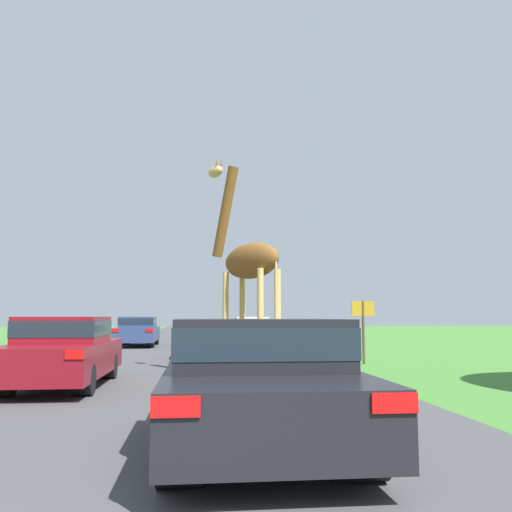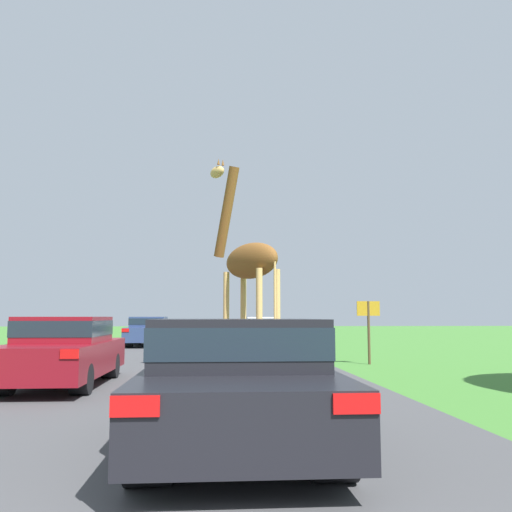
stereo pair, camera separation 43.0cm
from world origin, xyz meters
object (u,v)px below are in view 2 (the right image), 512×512
(car_far_ahead, at_px, (214,339))
(car_verge_right, at_px, (64,349))
(giraffe_near_road, at_px, (247,262))
(sign_post, at_px, (369,320))
(car_queue_right, at_px, (262,329))
(car_lead_maroon, at_px, (237,380))
(car_queue_left, at_px, (149,330))

(car_far_ahead, height_order, car_verge_right, car_verge_right)
(giraffe_near_road, relative_size, sign_post, 2.89)
(giraffe_near_road, distance_m, car_queue_right, 17.33)
(car_queue_right, bearing_deg, car_lead_maroon, -95.59)
(car_lead_maroon, xyz_separation_m, car_far_ahead, (-0.29, 12.84, -0.08))
(giraffe_near_road, bearing_deg, sign_post, 11.59)
(car_verge_right, bearing_deg, giraffe_near_road, 13.16)
(car_verge_right, height_order, sign_post, sign_post)
(car_queue_right, distance_m, car_queue_left, 6.38)
(car_lead_maroon, bearing_deg, car_queue_left, 99.42)
(car_queue_left, distance_m, car_verge_right, 15.40)
(car_far_ahead, bearing_deg, car_queue_left, 111.30)
(giraffe_near_road, relative_size, car_lead_maroon, 1.38)
(car_queue_right, height_order, car_far_ahead, car_queue_right)
(giraffe_near_road, height_order, sign_post, giraffe_near_road)
(car_queue_left, bearing_deg, car_far_ahead, -68.70)
(sign_post, bearing_deg, car_verge_right, -149.78)
(car_verge_right, bearing_deg, car_queue_left, 90.49)
(car_lead_maroon, distance_m, sign_post, 11.09)
(car_queue_right, relative_size, sign_post, 2.27)
(car_far_ahead, bearing_deg, car_verge_right, -113.20)
(car_verge_right, relative_size, sign_post, 2.45)
(car_lead_maroon, relative_size, car_queue_left, 0.82)
(car_verge_right, bearing_deg, car_lead_maroon, -59.28)
(car_far_ahead, distance_m, sign_post, 5.41)
(car_verge_right, bearing_deg, car_queue_right, 72.51)
(car_verge_right, distance_m, sign_post, 8.97)
(giraffe_near_road, relative_size, car_queue_left, 1.13)
(car_queue_left, xyz_separation_m, car_far_ahead, (3.21, -8.22, -0.09))
(car_lead_maroon, bearing_deg, car_queue_right, 84.41)
(car_lead_maroon, xyz_separation_m, sign_post, (4.37, 10.17, 0.57))
(giraffe_near_road, relative_size, car_far_ahead, 1.21)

